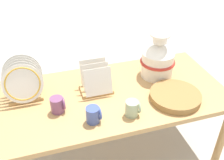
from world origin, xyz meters
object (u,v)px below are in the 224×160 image
mug_sage_glaze (133,108)px  mug_cobalt_glaze (94,115)px  dish_rack_round_plates (23,83)px  wicker_charger_stack (175,96)px  dish_rack_square_plates (96,83)px  mug_plum_glaze (58,105)px  ceramic_vase (158,58)px

mug_sage_glaze → mug_cobalt_glaze: 0.24m
dish_rack_round_plates → wicker_charger_stack: (0.94, -0.30, -0.10)m
dish_rack_round_plates → dish_rack_square_plates: bearing=-7.0°
wicker_charger_stack → mug_plum_glaze: bearing=172.2°
dish_rack_round_plates → wicker_charger_stack: size_ratio=0.80×
ceramic_vase → mug_sage_glaze: ceramic_vase is taller
ceramic_vase → dish_rack_square_plates: 0.49m
dish_rack_square_plates → mug_cobalt_glaze: dish_rack_square_plates is taller
mug_sage_glaze → mug_cobalt_glaze: (-0.24, 0.01, 0.00)m
wicker_charger_stack → mug_plum_glaze: 0.76m
mug_sage_glaze → mug_plum_glaze: size_ratio=1.00×
wicker_charger_stack → mug_cobalt_glaze: mug_cobalt_glaze is taller
mug_sage_glaze → mug_cobalt_glaze: same height
ceramic_vase → dish_rack_round_plates: size_ratio=1.27×
ceramic_vase → wicker_charger_stack: ceramic_vase is taller
ceramic_vase → mug_cobalt_glaze: bearing=-148.3°
wicker_charger_stack → ceramic_vase: bearing=89.3°
mug_cobalt_glaze → mug_sage_glaze: bearing=-2.9°
dish_rack_round_plates → mug_cobalt_glaze: size_ratio=2.66×
dish_rack_square_plates → mug_plum_glaze: bearing=-152.8°
wicker_charger_stack → mug_cobalt_glaze: bearing=-175.0°
ceramic_vase → wicker_charger_stack: size_ratio=1.02×
ceramic_vase → mug_plum_glaze: 0.79m
mug_cobalt_glaze → mug_plum_glaze: 0.24m
mug_plum_glaze → dish_rack_square_plates: bearing=27.2°
dish_rack_square_plates → ceramic_vase: bearing=6.6°
dish_rack_square_plates → mug_sage_glaze: dish_rack_square_plates is taller
dish_rack_round_plates → wicker_charger_stack: dish_rack_round_plates is taller
ceramic_vase → dish_rack_round_plates: 0.94m
dish_rack_square_plates → mug_sage_glaze: 0.34m
ceramic_vase → mug_sage_glaze: (-0.33, -0.36, -0.09)m
dish_rack_square_plates → mug_cobalt_glaze: 0.31m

